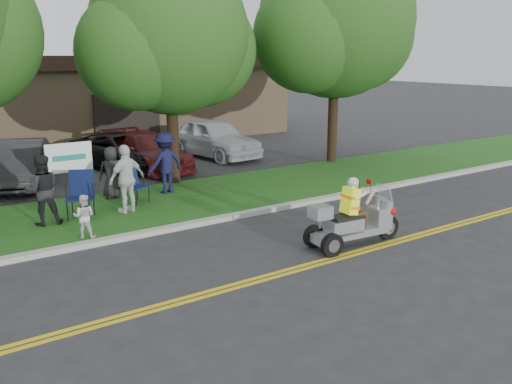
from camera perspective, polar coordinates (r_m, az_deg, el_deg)
ground at (r=11.42m, az=5.26°, el=-6.62°), size 120.00×120.00×0.00m
centerline_near at (r=11.01m, az=7.20°, el=-7.46°), size 60.00×0.10×0.01m
centerline_far at (r=11.12m, az=6.65°, el=-7.21°), size 60.00×0.10×0.01m
curb at (r=13.75m, az=-2.83°, el=-2.64°), size 60.00×0.25×0.12m
grass_verge at (r=15.56m, az=-6.97°, el=-0.74°), size 60.00×4.00×0.10m
commercial_building at (r=28.64m, az=-16.45°, el=9.62°), size 18.00×8.20×4.00m
tree_mid at (r=17.10m, az=-8.99°, el=15.38°), size 5.88×4.80×7.05m
tree_right at (r=20.63m, az=8.48°, el=16.84°), size 6.86×5.60×8.07m
business_sign at (r=15.56m, az=-19.06°, el=3.12°), size 1.25×0.06×1.75m
trike_scooter at (r=11.89m, az=10.11°, el=-3.16°), size 2.37×0.82×1.55m
lawn_chair_a at (r=14.14m, az=-17.95°, el=0.10°), size 0.85×0.86×1.17m
lawn_chair_b at (r=15.15m, az=-12.84°, el=1.10°), size 0.73×0.74×1.05m
spectator_adult_mid at (r=13.75m, az=-21.57°, el=0.19°), size 0.92×0.77×1.69m
spectator_adult_right at (r=14.19m, az=-13.45°, el=1.37°), size 1.11×0.70×1.76m
spectator_chair_a at (r=16.00m, az=-9.54°, el=3.06°), size 1.25×0.85×1.79m
spectator_chair_b at (r=15.77m, az=-14.93°, el=2.02°), size 0.83×0.68×1.47m
child_right at (r=12.54m, az=-17.66°, el=-2.45°), size 0.60×0.56×0.98m
parked_car_left at (r=18.77m, az=-23.62°, el=2.78°), size 2.84×4.52×1.41m
parked_car_mid at (r=20.42m, az=-13.84°, el=4.24°), size 3.38×5.04×1.28m
parked_car_right at (r=20.06m, az=-11.41°, el=4.24°), size 2.29×4.69×1.31m
parked_car_far_right at (r=22.08m, az=-4.49°, el=5.72°), size 2.42×4.80×1.57m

